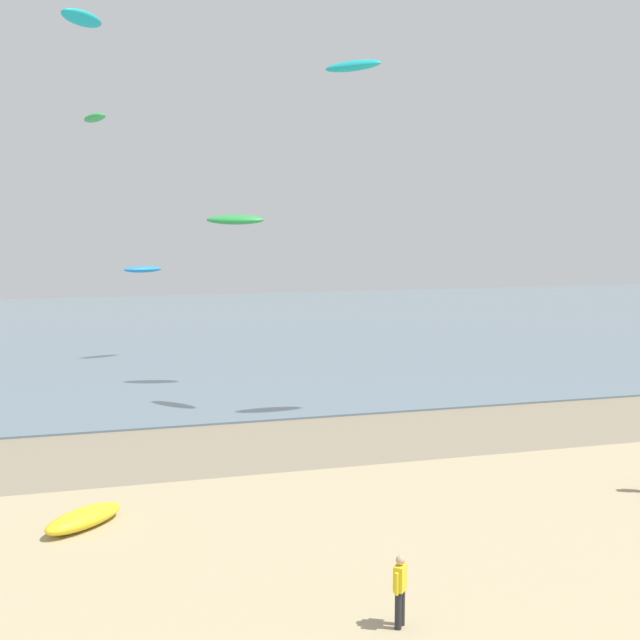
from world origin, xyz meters
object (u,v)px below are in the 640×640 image
grounded_kite (84,518)px  kite_aloft_0 (353,66)px  kite_aloft_8 (235,220)px  kite_aloft_5 (82,18)px  kite_aloft_6 (143,269)px  kite_aloft_1 (95,118)px  person_far_down_beach (400,589)px

grounded_kite → kite_aloft_0: 23.70m
grounded_kite → kite_aloft_8: bearing=25.1°
kite_aloft_5 → kite_aloft_6: kite_aloft_5 is taller
grounded_kite → kite_aloft_0: size_ratio=0.97×
kite_aloft_0 → kite_aloft_8: kite_aloft_0 is taller
kite_aloft_0 → kite_aloft_6: 23.70m
kite_aloft_1 → kite_aloft_6: bearing=155.8°
grounded_kite → kite_aloft_5: kite_aloft_5 is taller
person_far_down_beach → kite_aloft_1: size_ratio=0.79×
kite_aloft_5 → kite_aloft_8: kite_aloft_5 is taller
kite_aloft_1 → kite_aloft_6: 21.54m
person_far_down_beach → kite_aloft_6: (-2.70, 40.13, 5.26)m
grounded_kite → kite_aloft_0: (12.56, 11.89, 16.20)m
kite_aloft_1 → kite_aloft_5: (-0.27, 9.92, 6.33)m
kite_aloft_5 → kite_aloft_6: (3.57, 9.99, -13.86)m
kite_aloft_1 → kite_aloft_5: kite_aloft_5 is taller
kite_aloft_5 → grounded_kite: bearing=32.7°
grounded_kite → kite_aloft_1: bearing=43.2°
person_far_down_beach → kite_aloft_5: 36.24m
kite_aloft_0 → kite_aloft_1: bearing=50.9°
kite_aloft_5 → kite_aloft_6: size_ratio=1.25×
person_far_down_beach → grounded_kite: (-6.93, 8.59, -0.63)m
grounded_kite → kite_aloft_8: (8.54, 20.34, 9.17)m
grounded_kite → kite_aloft_1: size_ratio=1.34×
person_far_down_beach → grounded_kite: bearing=128.9°
kite_aloft_5 → kite_aloft_6: 17.45m
kite_aloft_5 → kite_aloft_8: (7.87, -1.21, -10.57)m
person_far_down_beach → kite_aloft_6: 40.57m
person_far_down_beach → kite_aloft_8: kite_aloft_8 is taller
kite_aloft_0 → kite_aloft_1: size_ratio=1.38×
kite_aloft_0 → kite_aloft_8: 11.70m
kite_aloft_0 → kite_aloft_5: 15.73m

